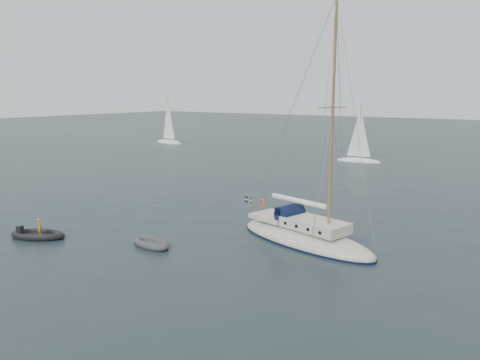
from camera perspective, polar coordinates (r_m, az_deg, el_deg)
The scene contains 6 objects.
ground at distance 25.89m, azimuth 4.58°, elevation -8.93°, with size 300.00×300.00×0.00m, color black.
sailboat at distance 27.55m, azimuth 7.95°, elevation -5.45°, with size 9.96×2.98×14.18m.
dinghy at distance 27.43m, azimuth -10.80°, elevation -7.56°, with size 2.85×1.29×0.41m.
rib at distance 31.01m, azimuth -23.44°, elevation -6.10°, with size 3.48×1.58×1.22m.
distant_yacht_c at distance 61.19m, azimuth 14.35°, elevation 5.17°, with size 5.71×3.05×7.57m.
distant_yacht_a at distance 82.98m, azimuth -8.72°, elevation 7.05°, with size 6.62×3.53×8.77m.
Camera 1 is at (12.03, -21.24, 8.61)m, focal length 35.00 mm.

